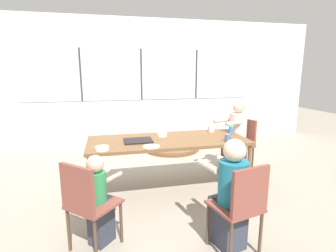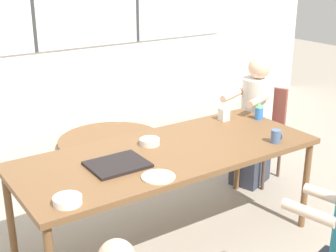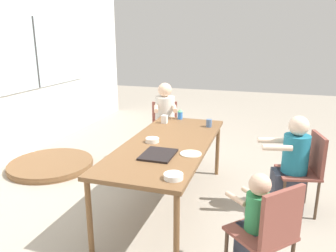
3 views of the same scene
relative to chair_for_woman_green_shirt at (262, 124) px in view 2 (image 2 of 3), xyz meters
name	(u,v)px [view 2 (image 2 of 3)]	position (x,y,z in m)	size (l,w,h in m)	color
ground_plane	(168,243)	(-1.39, -0.49, -0.52)	(16.00, 16.00, 0.00)	gray
wall_back_with_windows	(32,15)	(-1.39, 2.18, 0.89)	(8.40, 0.08, 2.80)	silver
dining_table	(168,158)	(-1.39, -0.49, 0.17)	(2.13, 0.87, 0.75)	brown
chair_for_woman_green_shirt	(262,124)	(0.00, 0.00, 0.00)	(0.51, 0.51, 0.87)	brown
person_woman_green_shirt	(254,126)	(-0.15, -0.05, 0.02)	(0.58, 0.44, 1.19)	#333847
food_tray_dark	(117,164)	(-1.80, -0.52, 0.24)	(0.37, 0.30, 0.02)	black
coffee_mug	(276,136)	(-0.67, -0.80, 0.28)	(0.08, 0.07, 0.10)	slate
sippy_cup	(259,111)	(-0.40, -0.35, 0.30)	(0.07, 0.07, 0.14)	blue
milk_carton_small	(224,114)	(-0.66, -0.21, 0.28)	(0.07, 0.07, 0.10)	silver
bowl_white_shallow	(150,142)	(-1.44, -0.33, 0.25)	(0.14, 0.14, 0.05)	silver
bowl_cereal	(67,200)	(-2.26, -0.80, 0.25)	(0.16, 0.16, 0.04)	white
plate_tortillas	(158,177)	(-1.68, -0.81, 0.23)	(0.21, 0.21, 0.01)	beige
folded_table_stack	(111,143)	(-0.86, 1.46, -0.48)	(1.19, 1.19, 0.09)	brown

